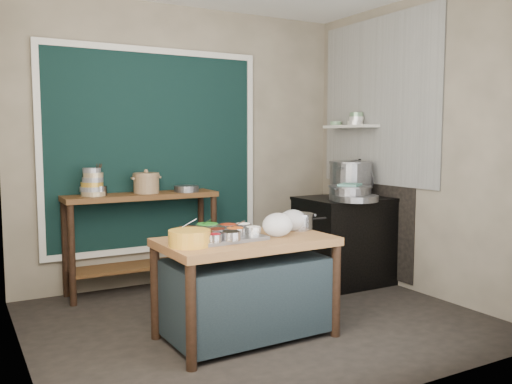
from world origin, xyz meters
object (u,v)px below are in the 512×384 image
prep_table (246,288)px  steamer (350,193)px  ceramic_crock (146,184)px  stove_block (346,242)px  utensil_cup (99,191)px  saucepan (299,221)px  back_counter (142,242)px  stock_pot (351,179)px  condiment_tray (221,238)px  yellow_basin (189,238)px

prep_table → steamer: bearing=22.2°
steamer → ceramic_crock: bearing=151.9°
stove_block → steamer: steamer is taller
stove_block → ceramic_crock: ceramic_crock is taller
stove_block → utensil_cup: size_ratio=5.93×
stove_block → steamer: 0.57m
saucepan → utensil_cup: bearing=135.8°
saucepan → back_counter: bearing=125.0°
stove_block → ceramic_crock: (-1.85, 0.73, 0.61)m
prep_table → stock_pot: 2.06m
condiment_tray → stock_pot: 2.12m
prep_table → steamer: (1.49, 0.65, 0.57)m
utensil_cup → steamer: (2.18, -0.91, -0.05)m
back_counter → stove_block: back_counter is taller
saucepan → stock_pot: stock_pot is taller
yellow_basin → stock_pot: (2.19, 0.99, 0.25)m
ceramic_crock → stock_pot: bearing=-18.8°
prep_table → ceramic_crock: ceramic_crock is taller
back_counter → utensil_cup: size_ratio=9.56×
prep_table → saucepan: 0.71m
condiment_tray → steamer: 1.80m
prep_table → stove_block: stove_block is taller
prep_table → stock_pot: size_ratio=2.73×
back_counter → condiment_tray: back_counter is taller
back_counter → yellow_basin: back_counter is taller
condiment_tray → ceramic_crock: size_ratio=2.22×
stove_block → utensil_cup: 2.48m
yellow_basin → stock_pot: bearing=24.4°
steamer → stock_pot: bearing=49.6°
prep_table → condiment_tray: condiment_tray is taller
ceramic_crock → steamer: (1.73, -0.92, -0.09)m
saucepan → utensil_cup: utensil_cup is taller
prep_table → back_counter: bearing=98.7°
prep_table → ceramic_crock: (-0.24, 1.58, 0.66)m
back_counter → yellow_basin: bearing=-96.5°
back_counter → condiment_tray: 1.58m
prep_table → stove_block: (1.61, 0.85, 0.05)m
condiment_tray → stock_pot: size_ratio=1.26×
prep_table → back_counter: back_counter is taller
saucepan → ceramic_crock: size_ratio=0.91×
ceramic_crock → stock_pot: stock_pot is taller
ceramic_crock → utensil_cup: bearing=-178.7°
condiment_tray → steamer: (1.68, 0.62, 0.19)m
prep_table → back_counter: 1.61m
prep_table → condiment_tray: (-0.19, 0.03, 0.39)m
prep_table → ceramic_crock: 1.73m
back_counter → stove_block: (1.90, -0.73, -0.05)m
condiment_tray → utensil_cup: (-0.50, 1.53, 0.23)m
back_counter → steamer: steamer is taller
steamer → back_counter: bearing=152.5°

